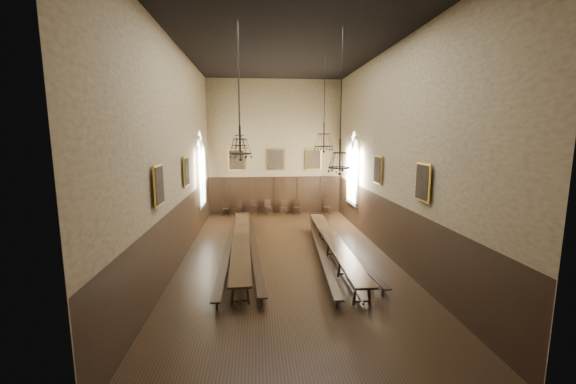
{
  "coord_description": "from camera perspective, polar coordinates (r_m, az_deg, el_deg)",
  "views": [
    {
      "loc": [
        -1.25,
        -14.95,
        5.23
      ],
      "look_at": [
        0.21,
        1.5,
        2.64
      ],
      "focal_mm": 22.0,
      "sensor_mm": 36.0,
      "label": 1
    }
  ],
  "objects": [
    {
      "name": "floor",
      "position": [
        15.9,
        -0.28,
        -10.33
      ],
      "size": [
        9.0,
        18.0,
        0.02
      ],
      "primitive_type": "cube",
      "color": "black",
      "rests_on": "ground"
    },
    {
      "name": "ceiling",
      "position": [
        15.47,
        -0.31,
        23.06
      ],
      "size": [
        9.0,
        18.0,
        0.02
      ],
      "primitive_type": "cube",
      "color": "black",
      "rests_on": "ground"
    },
    {
      "name": "wall_back",
      "position": [
        24.01,
        -2.09,
        7.18
      ],
      "size": [
        9.0,
        0.02,
        9.0
      ],
      "primitive_type": "cube",
      "color": "#8B7855",
      "rests_on": "ground"
    },
    {
      "name": "wall_front",
      "position": [
        6.12,
        6.74,
        1.98
      ],
      "size": [
        9.0,
        0.02,
        9.0
      ],
      "primitive_type": "cube",
      "color": "#8B7855",
      "rests_on": "ground"
    },
    {
      "name": "wall_left",
      "position": [
        15.32,
        -17.44,
        5.78
      ],
      "size": [
        0.02,
        18.0,
        9.0
      ],
      "primitive_type": "cube",
      "color": "#8B7855",
      "rests_on": "ground"
    },
    {
      "name": "wall_right",
      "position": [
        16.04,
        16.07,
        5.96
      ],
      "size": [
        0.02,
        18.0,
        9.0
      ],
      "primitive_type": "cube",
      "color": "#8B7855",
      "rests_on": "ground"
    },
    {
      "name": "wainscot_panelling",
      "position": [
        15.53,
        -0.28,
        -5.93
      ],
      "size": [
        9.0,
        18.0,
        2.5
      ],
      "primitive_type": null,
      "color": "black",
      "rests_on": "floor"
    },
    {
      "name": "table_left",
      "position": [
        15.98,
        -7.52,
        -8.72
      ],
      "size": [
        1.06,
        10.47,
        0.82
      ],
      "rotation": [
        0.0,
        0.0,
        0.03
      ],
      "color": "black",
      "rests_on": "floor"
    },
    {
      "name": "table_right",
      "position": [
        15.83,
        7.31,
        -8.95
      ],
      "size": [
        0.88,
        10.12,
        0.79
      ],
      "rotation": [
        0.0,
        0.0,
        -0.02
      ],
      "color": "black",
      "rests_on": "floor"
    },
    {
      "name": "bench_left_outer",
      "position": [
        15.67,
        -9.7,
        -9.6
      ],
      "size": [
        0.37,
        10.01,
        0.45
      ],
      "rotation": [
        0.0,
        0.0,
        0.01
      ],
      "color": "black",
      "rests_on": "floor"
    },
    {
      "name": "bench_left_inner",
      "position": [
        15.92,
        -5.53,
        -9.18
      ],
      "size": [
        0.91,
        10.4,
        0.47
      ],
      "rotation": [
        0.0,
        0.0,
        0.06
      ],
      "color": "black",
      "rests_on": "floor"
    },
    {
      "name": "bench_right_inner",
      "position": [
        15.83,
        5.16,
        -9.27
      ],
      "size": [
        1.02,
        10.44,
        0.47
      ],
      "rotation": [
        0.0,
        0.0,
        -0.07
      ],
      "color": "black",
      "rests_on": "floor"
    },
    {
      "name": "bench_right_outer",
      "position": [
        16.14,
        9.12,
        -9.13
      ],
      "size": [
        0.82,
        9.11,
        0.41
      ],
      "rotation": [
        0.0,
        0.0,
        0.06
      ],
      "color": "black",
      "rests_on": "floor"
    },
    {
      "name": "chair_0",
      "position": [
        24.08,
        -10.05,
        -3.08
      ],
      "size": [
        0.42,
        0.42,
        0.93
      ],
      "rotation": [
        0.0,
        0.0,
        0.03
      ],
      "color": "black",
      "rests_on": "floor"
    },
    {
      "name": "chair_1",
      "position": [
        24.09,
        -8.04,
        -2.98
      ],
      "size": [
        0.55,
        0.55,
        1.0
      ],
      "rotation": [
        0.0,
        0.0,
        -0.3
      ],
      "color": "black",
      "rests_on": "floor"
    },
    {
      "name": "chair_2",
      "position": [
        24.08,
        -5.42,
        -2.98
      ],
      "size": [
        0.42,
        0.42,
        0.94
      ],
      "rotation": [
        0.0,
        0.0,
        0.02
      ],
      "color": "black",
      "rests_on": "floor"
    },
    {
      "name": "chair_3",
      "position": [
        24.08,
        -3.18,
        -2.92
      ],
      "size": [
        0.54,
        0.54,
        0.97
      ],
      "rotation": [
        0.0,
        0.0,
        0.33
      ],
      "color": "black",
      "rests_on": "floor"
    },
    {
      "name": "chair_4",
      "position": [
        24.08,
        -0.65,
        -2.95
      ],
      "size": [
        0.46,
        0.46,
        0.91
      ],
      "rotation": [
        0.0,
        0.0,
        -0.16
      ],
      "color": "black",
      "rests_on": "floor"
    },
    {
      "name": "chair_5",
      "position": [
        24.09,
        1.49,
        -2.87
      ],
      "size": [
        0.56,
        0.56,
        1.02
      ],
      "rotation": [
        0.0,
        0.0,
        -0.28
      ],
      "color": "black",
      "rests_on": "floor"
    },
    {
      "name": "chair_7",
      "position": [
        24.44,
        6.36,
        -2.8
      ],
      "size": [
        0.42,
        0.42,
        0.94
      ],
      "rotation": [
        0.0,
        0.0,
        0.0
      ],
      "color": "black",
      "rests_on": "floor"
    },
    {
      "name": "chandelier_back_left",
      "position": [
        17.92,
        -7.87,
        8.43
      ],
      "size": [
        0.79,
        0.79,
        4.35
      ],
      "color": "black",
      "rests_on": "ceiling"
    },
    {
      "name": "chandelier_back_right",
      "position": [
        17.69,
        5.81,
        8.23
      ],
      "size": [
        0.94,
        0.94,
        4.41
      ],
      "color": "black",
      "rests_on": "ceiling"
    },
    {
      "name": "chandelier_front_left",
      "position": [
        12.33,
        -7.72,
        7.69
      ],
      "size": [
        0.77,
        0.77,
        4.48
      ],
      "color": "black",
      "rests_on": "ceiling"
    },
    {
      "name": "chandelier_front_right",
      "position": [
        13.08,
        8.37,
        5.38
      ],
      "size": [
        0.84,
        0.84,
        5.04
      ],
      "color": "black",
      "rests_on": "ceiling"
    },
    {
      "name": "portrait_back_0",
      "position": [
        23.92,
        -8.32,
        5.16
      ],
      "size": [
        1.1,
        0.12,
        1.4
      ],
      "color": "gold",
      "rests_on": "wall_back"
    },
    {
      "name": "portrait_back_1",
      "position": [
        23.92,
        -2.07,
        5.25
      ],
      "size": [
        1.1,
        0.12,
        1.4
      ],
      "color": "gold",
      "rests_on": "wall_back"
    },
    {
      "name": "portrait_back_2",
      "position": [
        24.19,
        4.12,
        5.27
      ],
      "size": [
        1.1,
        0.12,
        1.4
      ],
      "color": "gold",
      "rests_on": "wall_back"
    },
    {
      "name": "portrait_left_0",
      "position": [
        16.33,
        -16.12,
        3.19
      ],
      "size": [
        0.12,
        1.0,
        1.3
      ],
      "color": "gold",
      "rests_on": "wall_left"
    },
    {
      "name": "portrait_left_1",
      "position": [
        11.97,
        -20.18,
        1.02
      ],
      "size": [
        0.12,
        1.0,
        1.3
      ],
      "color": "gold",
      "rests_on": "wall_left"
    },
    {
      "name": "portrait_right_0",
      "position": [
        16.99,
        14.34,
        3.47
      ],
      "size": [
        0.12,
        1.0,
        1.3
      ],
      "color": "gold",
      "rests_on": "wall_right"
    },
    {
      "name": "portrait_right_1",
      "position": [
        12.85,
        20.95,
        1.49
      ],
      "size": [
        0.12,
        1.0,
        1.3
      ],
      "color": "gold",
      "rests_on": "wall_right"
    },
    {
      "name": "window_right",
      "position": [
        21.31,
        10.44,
        3.85
      ],
      "size": [
        0.2,
        2.2,
        4.6
      ],
      "primitive_type": null,
      "color": "white",
      "rests_on": "wall_right"
    },
    {
      "name": "window_left",
      "position": [
        20.78,
        -13.88,
        3.61
      ],
      "size": [
        0.2,
        2.2,
        4.6
      ],
      "primitive_type": null,
      "color": "white",
      "rests_on": "wall_left"
    }
  ]
}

